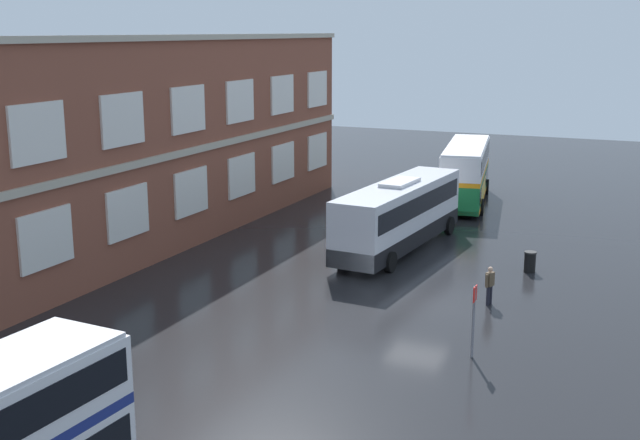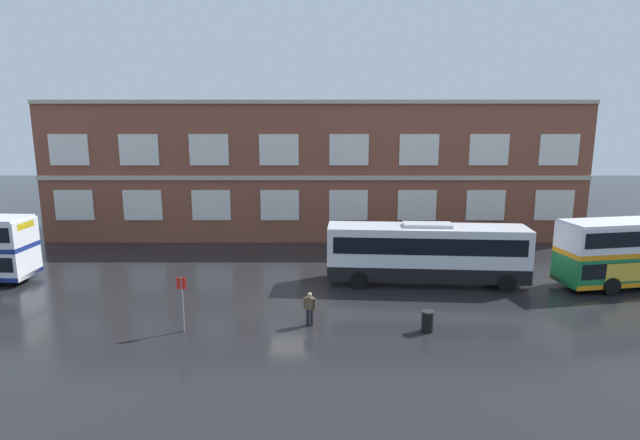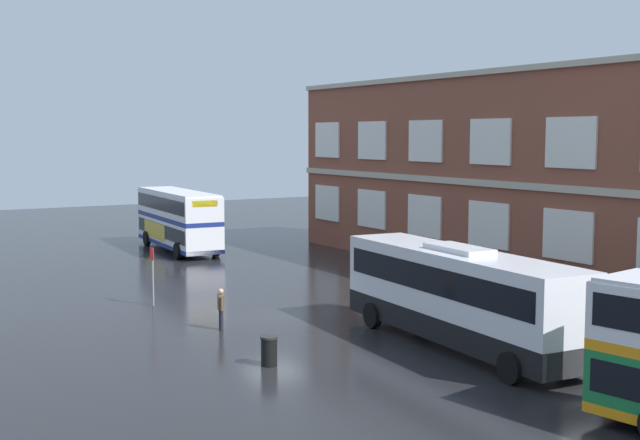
% 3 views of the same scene
% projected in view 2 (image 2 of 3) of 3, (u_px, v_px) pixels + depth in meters
% --- Properties ---
extents(ground_plane, '(120.00, 120.00, 0.00)m').
position_uv_depth(ground_plane, '(293.00, 292.00, 30.25)').
color(ground_plane, black).
extents(brick_terminal_building, '(44.07, 8.19, 11.37)m').
position_uv_depth(brick_terminal_building, '(314.00, 170.00, 44.81)').
color(brick_terminal_building, brown).
rests_on(brick_terminal_building, ground).
extents(touring_coach, '(12.15, 3.55, 3.80)m').
position_uv_depth(touring_coach, '(425.00, 253.00, 31.44)').
color(touring_coach, silver).
rests_on(touring_coach, ground).
extents(waiting_passenger, '(0.63, 0.35, 1.70)m').
position_uv_depth(waiting_passenger, '(309.00, 307.00, 25.27)').
color(waiting_passenger, black).
rests_on(waiting_passenger, ground).
extents(bus_stand_flag, '(0.44, 0.10, 2.70)m').
position_uv_depth(bus_stand_flag, '(181.00, 299.00, 24.41)').
color(bus_stand_flag, slate).
rests_on(bus_stand_flag, ground).
extents(station_litter_bin, '(0.60, 0.60, 1.03)m').
position_uv_depth(station_litter_bin, '(427.00, 321.00, 24.63)').
color(station_litter_bin, black).
rests_on(station_litter_bin, ground).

